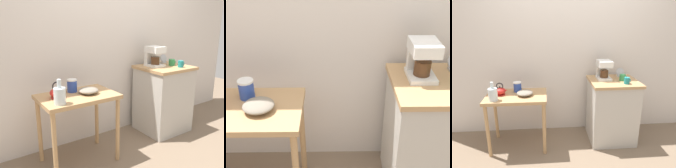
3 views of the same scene
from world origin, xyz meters
TOP-DOWN VIEW (x-y plane):
  - ground_plane at (0.00, 0.00)m, footprint 8.00×8.00m
  - back_wall at (0.10, 0.44)m, footprint 4.40×0.10m
  - wooden_table at (-0.71, -0.03)m, footprint 0.78×0.52m
  - kitchen_counter at (0.59, 0.04)m, footprint 0.64×0.58m
  - bowl_stoneware at (-0.60, -0.06)m, footprint 0.20×0.20m
  - teakettle at (-0.91, -0.01)m, footprint 0.17×0.14m
  - glass_carafe_vase at (-0.96, -0.19)m, footprint 0.11×0.11m
  - canister_enamel at (-0.71, 0.09)m, footprint 0.11×0.11m
  - coffee_maker at (0.47, 0.12)m, footprint 0.18×0.22m
  - mug_tall_green at (0.71, 0.02)m, footprint 0.09×0.08m
  - mug_dark_teal at (0.71, -0.13)m, footprint 0.08×0.07m
  - table_clock at (0.73, 0.20)m, footprint 0.11×0.06m

SIDE VIEW (x-z plane):
  - ground_plane at x=0.00m, z-range 0.00..0.00m
  - kitchen_counter at x=0.59m, z-range 0.00..0.90m
  - wooden_table at x=-0.71m, z-range 0.26..1.01m
  - bowl_stoneware at x=-0.60m, z-range 0.75..0.82m
  - teakettle at x=-0.91m, z-range 0.72..0.88m
  - canister_enamel at x=-0.71m, z-range 0.75..0.88m
  - glass_carafe_vase at x=-0.96m, z-range 0.72..0.95m
  - mug_tall_green at x=0.71m, z-range 0.89..0.98m
  - mug_dark_teal at x=0.71m, z-range 0.89..0.98m
  - table_clock at x=0.73m, z-range 0.89..1.01m
  - coffee_maker at x=0.47m, z-range 0.90..1.16m
  - back_wall at x=0.10m, z-range 0.00..2.80m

